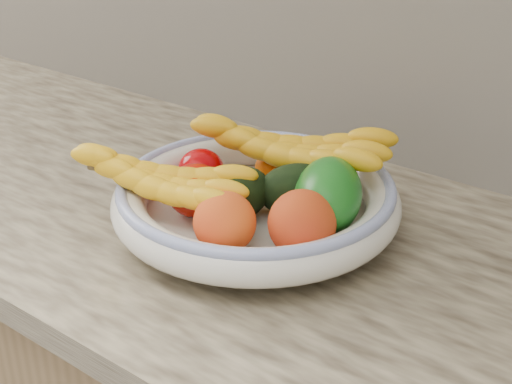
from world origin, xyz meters
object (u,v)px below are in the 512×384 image
object	(u,v)px
banana_bunch_front	(159,185)
green_mango	(328,196)
banana_bunch_back	(287,154)
fruit_bowl	(256,200)

from	to	relation	value
banana_bunch_front	green_mango	bearing A→B (deg)	13.59
green_mango	banana_bunch_front	bearing A→B (deg)	-177.50
banana_bunch_back	banana_bunch_front	xyz separation A→B (m)	(-0.08, -0.17, -0.01)
fruit_bowl	banana_bunch_back	distance (m)	0.09
banana_bunch_back	banana_bunch_front	distance (m)	0.19
fruit_bowl	banana_bunch_back	bearing A→B (deg)	93.01
green_mango	banana_bunch_back	bearing A→B (deg)	122.31
green_mango	banana_bunch_front	world-z (taller)	green_mango
fruit_bowl	green_mango	distance (m)	0.11
banana_bunch_back	banana_bunch_front	world-z (taller)	banana_bunch_back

